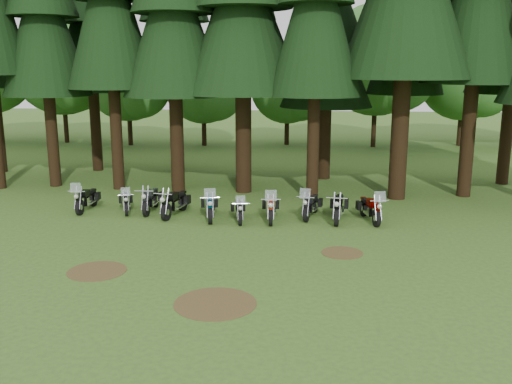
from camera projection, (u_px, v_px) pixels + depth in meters
ground at (206, 253)px, 18.97m from camera, size 120.00×120.00×0.00m
pine_back_4 at (328, 23)px, 29.60m from camera, size 4.94×4.94×13.78m
decid_1 at (65, 68)px, 44.30m from camera, size 7.91×7.69×9.88m
decid_2 at (131, 80)px, 42.98m from camera, size 6.72×6.53×8.40m
decid_3 at (206, 86)px, 42.84m from camera, size 6.12×5.95×7.65m
decid_4 at (291, 88)px, 43.39m from camera, size 5.93×5.76×7.41m
decid_5 at (382, 63)px, 41.71m from camera, size 8.45×8.21×10.56m
decid_6 at (469, 77)px, 42.53m from camera, size 7.06×6.86×8.82m
dirt_patch_0 at (97, 271)px, 17.33m from camera, size 1.80×1.80×0.01m
dirt_patch_1 at (342, 253)px, 19.00m from camera, size 1.40×1.40×0.01m
dirt_patch_2 at (215, 303)px, 14.98m from camera, size 2.20×2.20×0.01m
motorcycle_0 at (86, 200)px, 24.41m from camera, size 0.43×2.27×1.43m
motorcycle_1 at (126, 202)px, 24.18m from camera, size 0.90×1.97×1.27m
motorcycle_2 at (151, 200)px, 24.24m from camera, size 0.38×2.39×0.97m
motorcycle_3 at (175, 204)px, 23.60m from camera, size 0.57×2.43×0.99m
motorcycle_4 at (210, 207)px, 23.11m from camera, size 0.77×2.39×1.50m
motorcycle_5 at (239, 211)px, 22.79m from camera, size 0.64×2.00×1.26m
motorcycle_6 at (271, 208)px, 22.88m from camera, size 0.52×2.37×1.49m
motorcycle_7 at (311, 206)px, 23.34m from camera, size 0.76×2.27×1.43m
motorcycle_8 at (338, 208)px, 22.87m from camera, size 0.45×2.47×1.01m
motorcycle_9 at (370, 209)px, 22.71m from camera, size 0.81×2.34×1.47m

